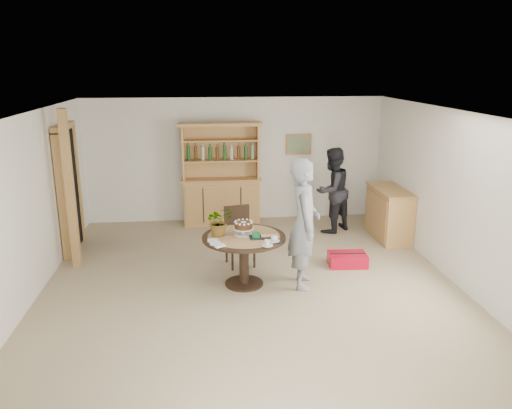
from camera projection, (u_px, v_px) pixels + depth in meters
The scene contains 17 objects.
ground at pixel (252, 291), 7.13m from camera, with size 7.00×7.00×0.00m, color tan.
room_shell at pixel (252, 171), 6.67m from camera, with size 6.04×7.04×2.52m.
doorway at pixel (68, 188), 8.45m from camera, with size 0.13×1.10×2.18m.
pine_post at pixel (70, 191), 7.67m from camera, with size 0.12×0.12×2.50m, color #B47E4C.
hutch at pixel (221, 190), 10.02m from camera, with size 1.62×0.54×2.04m.
sideboard at pixel (389, 213), 9.20m from camera, with size 0.54×1.26×0.94m.
dining_table at pixel (244, 246), 7.18m from camera, with size 1.20×1.20×0.76m.
dining_chair at pixel (239, 232), 7.99m from camera, with size 0.50×0.50×0.95m.
birthday_cake at pixel (244, 226), 7.15m from camera, with size 0.30×0.30×0.20m.
flower_vase at pixel (219, 221), 7.09m from camera, with size 0.38×0.33×0.42m, color #3F7233.
gift_tray at pixel (260, 236), 7.03m from camera, with size 0.30×0.20×0.08m.
coffee_cup_a at pixel (274, 238), 6.90m from camera, with size 0.15×0.15×0.09m.
coffee_cup_b at pixel (267, 243), 6.73m from camera, with size 0.15×0.15×0.08m.
napkins at pixel (216, 243), 6.79m from camera, with size 0.24×0.33×0.03m.
teen_boy at pixel (304, 224), 7.08m from camera, with size 0.69×0.45×1.88m, color gray.
adult_person at pixel (332, 190), 9.47m from camera, with size 0.79×0.62×1.63m, color black.
red_suitcase at pixel (347, 259), 8.01m from camera, with size 0.62×0.44×0.21m.
Camera 1 is at (-0.64, -6.50, 3.12)m, focal length 35.00 mm.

